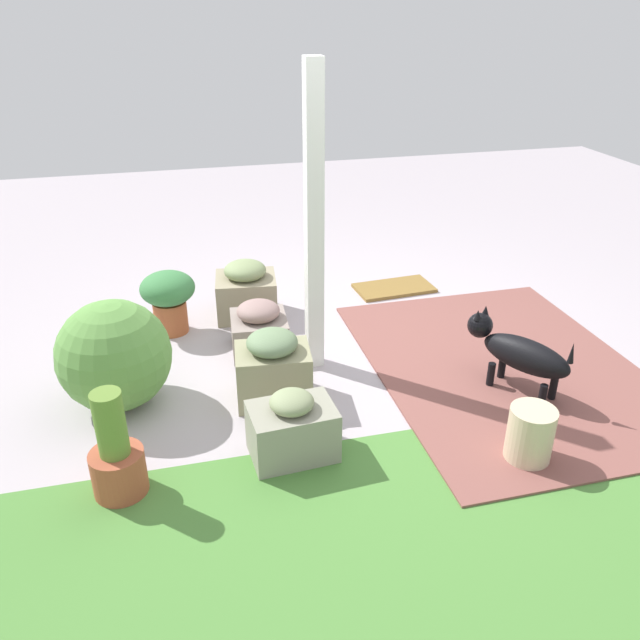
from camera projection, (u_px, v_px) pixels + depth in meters
name	position (u px, v px, depth m)	size (l,w,h in m)	color
ground_plane	(355.00, 351.00, 4.71)	(12.00, 12.00, 0.00)	#ADA3A9
brick_path	(505.00, 367.00, 4.49)	(1.80, 2.40, 0.02)	brown
porch_pillar	(314.00, 226.00, 4.11)	(0.11, 0.11, 2.04)	white
stone_planter_nearest	(246.00, 291.00, 5.16)	(0.52, 0.47, 0.47)	gray
stone_planter_near	(259.00, 329.00, 4.65)	(0.43, 0.44, 0.39)	gray
stone_planter_mid	(273.00, 368.00, 4.06)	(0.51, 0.40, 0.49)	gray
stone_planter_far	(292.00, 428.00, 3.57)	(0.50, 0.36, 0.41)	gray
round_shrub	(114.00, 356.00, 3.95)	(0.71, 0.71, 0.71)	#5D9544
terracotta_pot_tall	(116.00, 458.00, 3.29)	(0.28, 0.28, 0.62)	#A94F34
terracotta_pot_broad	(168.00, 296.00, 4.87)	(0.42, 0.42, 0.49)	#A6522E
dog	(518.00, 352.00, 4.12)	(0.50, 0.70, 0.51)	black
ceramic_urn	(530.00, 435.00, 3.54)	(0.26, 0.26, 0.33)	beige
doormat	(394.00, 288.00, 5.71)	(0.68, 0.36, 0.03)	olive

